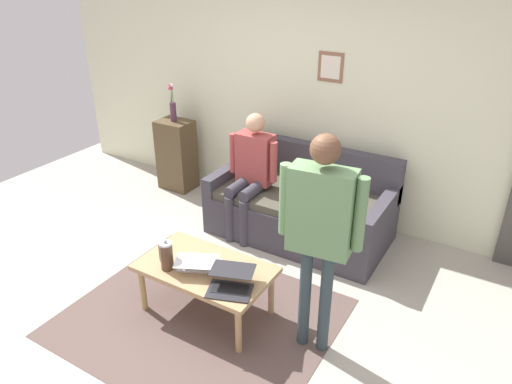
# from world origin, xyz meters

# --- Properties ---
(ground_plane) EXTENTS (7.68, 7.68, 0.00)m
(ground_plane) POSITION_xyz_m (0.00, 0.00, 0.00)
(ground_plane) COLOR #ADA899
(area_rug) EXTENTS (2.08, 1.75, 0.01)m
(area_rug) POSITION_xyz_m (0.05, 0.01, 0.00)
(area_rug) COLOR brown
(area_rug) RESTS_ON ground_plane
(back_wall) EXTENTS (7.04, 0.11, 2.70)m
(back_wall) POSITION_xyz_m (-0.00, -2.20, 1.35)
(back_wall) COLOR beige
(back_wall) RESTS_ON ground_plane
(couch) EXTENTS (1.80, 0.95, 0.88)m
(couch) POSITION_xyz_m (-0.07, -1.61, 0.30)
(couch) COLOR #3C3942
(couch) RESTS_ON ground_plane
(coffee_table) EXTENTS (1.07, 0.62, 0.45)m
(coffee_table) POSITION_xyz_m (0.05, -0.09, 0.40)
(coffee_table) COLOR tan
(coffee_table) RESTS_ON ground_plane
(laptop_left) EXTENTS (0.43, 0.41, 0.12)m
(laptop_left) POSITION_xyz_m (0.08, -0.05, 0.49)
(laptop_left) COLOR silver
(laptop_left) RESTS_ON coffee_table
(laptop_center) EXTENTS (0.42, 0.42, 0.12)m
(laptop_center) POSITION_xyz_m (-0.28, 0.04, 0.49)
(laptop_center) COLOR #28282D
(laptop_center) RESTS_ON coffee_table
(french_press) EXTENTS (0.12, 0.10, 0.27)m
(french_press) POSITION_xyz_m (0.29, 0.08, 0.57)
(french_press) COLOR #4C3323
(french_press) RESTS_ON coffee_table
(side_shelf) EXTENTS (0.42, 0.32, 0.87)m
(side_shelf) POSITION_xyz_m (1.77, -1.82, 0.44)
(side_shelf) COLOR brown
(side_shelf) RESTS_ON ground_plane
(flower_vase) EXTENTS (0.09, 0.07, 0.45)m
(flower_vase) POSITION_xyz_m (1.77, -1.82, 1.04)
(flower_vase) COLOR #4F2C44
(flower_vase) RESTS_ON side_shelf
(person_standing) EXTENTS (0.59, 0.23, 1.69)m
(person_standing) POSITION_xyz_m (-0.86, -0.19, 1.08)
(person_standing) COLOR #2F3D43
(person_standing) RESTS_ON ground_plane
(person_seated) EXTENTS (0.55, 0.51, 1.28)m
(person_seated) POSITION_xyz_m (0.41, -1.38, 0.73)
(person_seated) COLOR #3B3943
(person_seated) RESTS_ON ground_plane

